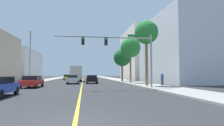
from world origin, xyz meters
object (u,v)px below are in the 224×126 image
Objects in this scene: car_red at (32,81)px; delivery_truck at (76,74)px; pedestrian at (162,79)px; street_lamp at (30,54)px; palm_far at (122,58)px; car_silver at (73,79)px; palm_mid at (130,48)px; traffic_signal_mast at (121,48)px; palm_near at (146,33)px; car_black at (92,79)px; car_yellow at (67,77)px.

delivery_truck is (4.45, 17.53, 0.95)m from car_red.
pedestrian is (11.88, -18.00, -0.72)m from delivery_truck.
street_lamp reaches higher than palm_far.
palm_far is 12.50m from car_silver.
street_lamp is at bearing -174.48° from palm_mid.
car_red is (-10.14, 4.14, -3.73)m from traffic_signal_mast.
pedestrian is at bearing 30.66° from traffic_signal_mast.
palm_near reaches higher than traffic_signal_mast.
delivery_truck is 5.27× the size of pedestrian.
street_lamp is 13.93m from delivery_truck.
pedestrian is (2.36, -7.40, -5.07)m from palm_mid.
palm_mid reaches higher than car_black.
palm_near is at bearing 41.45° from traffic_signal_mast.
traffic_signal_mast is 2.39× the size of car_yellow.
palm_far is at bearing 29.60° from street_lamp.
traffic_signal_mast reaches higher than delivery_truck.
palm_far reaches higher than pedestrian.
car_yellow is (3.60, 21.65, -3.78)m from street_lamp.
car_red is (-7.51, -8.59, -0.00)m from car_black.
pedestrian is at bearing -81.39° from palm_far.
traffic_signal_mast is 6.35× the size of pedestrian.
car_silver is (-9.74, -6.60, -4.22)m from palm_far.
pedestrian is at bearing -17.96° from street_lamp.
traffic_signal_mast is 1.24× the size of palm_near.
palm_mid is (-0.22, 7.50, -0.91)m from palm_near.
car_silver is (6.14, 2.42, -3.76)m from street_lamp.
palm_mid is at bearing -90.82° from palm_far.
palm_mid is (15.77, 1.53, 1.52)m from street_lamp.
palm_mid is 16.48m from car_red.
palm_mid is (3.83, 11.08, 1.57)m from traffic_signal_mast.
car_red is at bearing -130.58° from car_black.
street_lamp reaches higher than palm_mid.
car_red is (-14.19, 0.56, -6.21)m from palm_near.
delivery_truck is at bearing 162.16° from palm_far.
delivery_truck is at bearing -128.94° from pedestrian.
palm_far is 9.76m from car_black.
car_red is (1.80, -5.41, -3.78)m from street_lamp.
car_silver is at bearing 174.71° from palm_mid.
car_black is 12.65m from pedestrian.
delivery_truck is (-3.06, 8.94, 0.95)m from car_black.
car_yellow is (-5.71, 18.48, -0.00)m from car_black.
palm_far is (3.94, 18.57, 0.52)m from traffic_signal_mast.
delivery_truck is (2.66, -9.53, 0.95)m from car_yellow.
car_silver is at bearing -92.79° from delivery_truck.
palm_far is (15.88, 9.02, 0.46)m from street_lamp.
car_black is (-6.46, 1.65, -5.30)m from palm_mid.
palm_far is 1.53× the size of car_red.
car_red is at bearing -134.28° from palm_far.
traffic_signal_mast reaches higher than car_black.
car_yellow is at bearing -134.54° from pedestrian.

